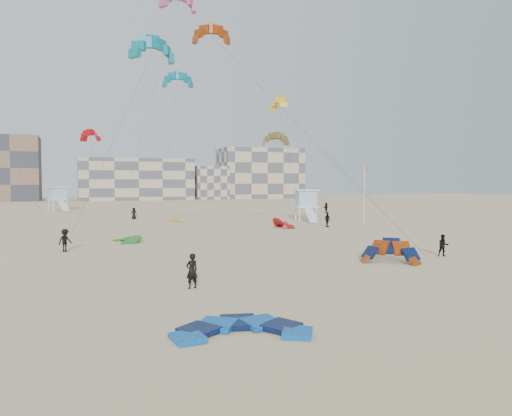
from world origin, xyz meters
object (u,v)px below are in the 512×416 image
object	(u,v)px
lifeguard_tower_near	(306,205)
kite_ground_blue	(242,334)
kitesurfer_main	(192,271)
kite_ground_orange	(390,263)

from	to	relation	value
lifeguard_tower_near	kite_ground_blue	bearing A→B (deg)	-106.51
kitesurfer_main	kite_ground_blue	bearing A→B (deg)	73.02
kite_ground_blue	kitesurfer_main	size ratio (longest dim) A/B	2.59
kite_ground_orange	lifeguard_tower_near	bearing A→B (deg)	112.42
kitesurfer_main	lifeguard_tower_near	bearing A→B (deg)	-139.98
lifeguard_tower_near	kitesurfer_main	bearing A→B (deg)	-111.35
kite_ground_orange	lifeguard_tower_near	distance (m)	35.11
kite_ground_orange	kitesurfer_main	bearing A→B (deg)	-127.67
kite_ground_orange	kitesurfer_main	distance (m)	14.23
kite_ground_orange	lifeguard_tower_near	world-z (taller)	lifeguard_tower_near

